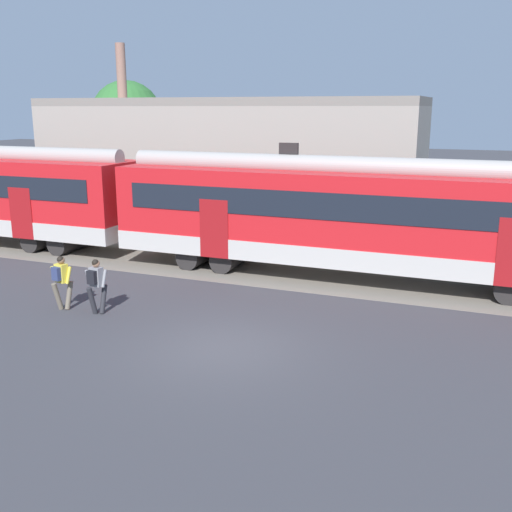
# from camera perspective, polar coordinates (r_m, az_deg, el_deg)

# --- Properties ---
(ground_plane) EXTENTS (160.00, 160.00, 0.00)m
(ground_plane) POSITION_cam_1_polar(r_m,az_deg,el_deg) (15.40, -3.24, -8.75)
(ground_plane) COLOR #38383D
(track_bed) EXTENTS (80.00, 4.40, 0.01)m
(track_bed) POSITION_cam_1_polar(r_m,az_deg,el_deg) (26.03, -14.59, 0.33)
(track_bed) COLOR slate
(track_bed) RESTS_ON ground
(pedestrian_yellow) EXTENTS (0.60, 0.61, 1.67)m
(pedestrian_yellow) POSITION_cam_1_polar(r_m,az_deg,el_deg) (18.80, -18.06, -2.01)
(pedestrian_yellow) COLOR #6B6051
(pedestrian_yellow) RESTS_ON ground
(pedestrian_grey) EXTENTS (0.56, 0.63, 1.67)m
(pedestrian_grey) POSITION_cam_1_polar(r_m,az_deg,el_deg) (18.12, -14.99, -2.38)
(pedestrian_grey) COLOR #28282D
(pedestrian_grey) RESTS_ON ground
(background_building) EXTENTS (19.57, 5.00, 9.20)m
(background_building) POSITION_cam_1_polar(r_m,az_deg,el_deg) (30.81, -3.07, 8.85)
(background_building) COLOR gray
(background_building) RESTS_ON ground
(street_tree_left) EXTENTS (4.37, 4.37, 7.57)m
(street_tree_left) POSITION_cam_1_polar(r_m,az_deg,el_deg) (38.74, -12.20, 12.83)
(street_tree_left) COLOR brown
(street_tree_left) RESTS_ON ground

